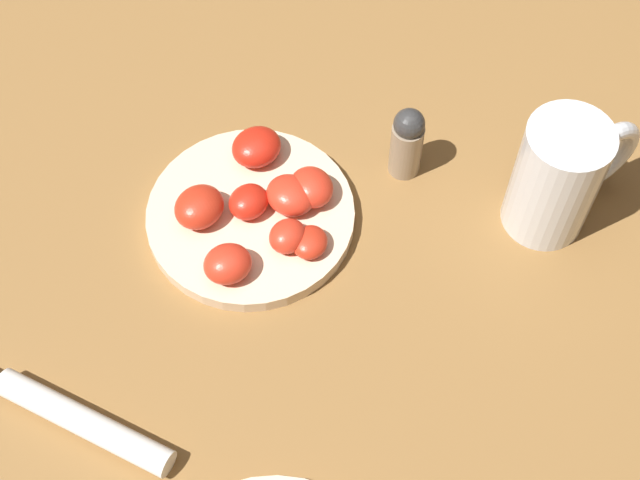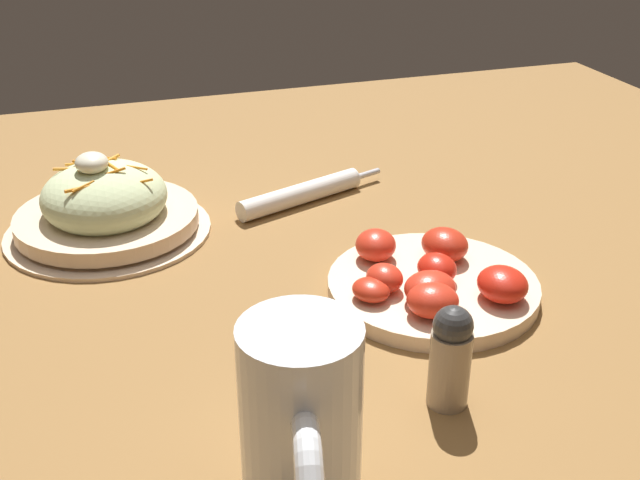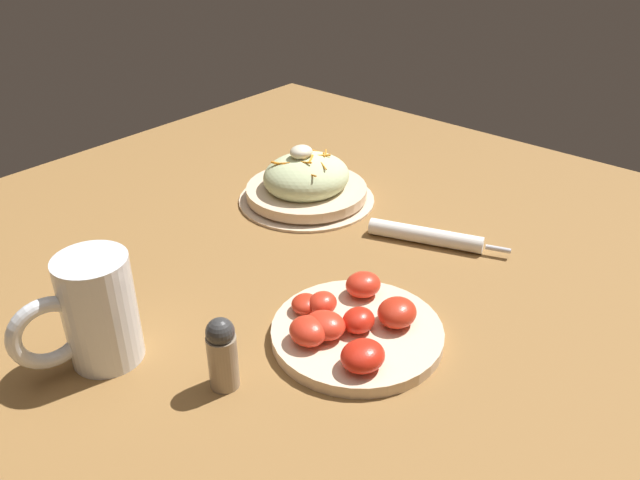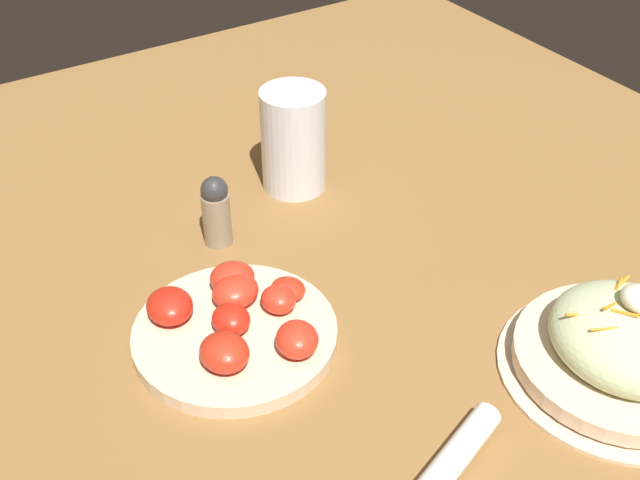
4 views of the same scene
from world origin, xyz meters
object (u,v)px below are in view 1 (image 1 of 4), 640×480
object	(u,v)px
napkin_roll	(79,418)
tomato_plate	(255,211)
salt_shaker	(409,143)
beer_mug	(558,180)

from	to	relation	value
napkin_roll	tomato_plate	distance (m)	0.26
tomato_plate	salt_shaker	world-z (taller)	salt_shaker
beer_mug	salt_shaker	distance (m)	0.15
beer_mug	tomato_plate	bearing A→B (deg)	137.34
beer_mug	napkin_roll	bearing A→B (deg)	162.72
napkin_roll	beer_mug	bearing A→B (deg)	-17.28
tomato_plate	beer_mug	bearing A→B (deg)	-42.66
beer_mug	napkin_roll	xyz separation A→B (m)	(-0.46, 0.14, -0.05)
salt_shaker	napkin_roll	bearing A→B (deg)	178.67
napkin_roll	salt_shaker	size ratio (longest dim) A/B	2.28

